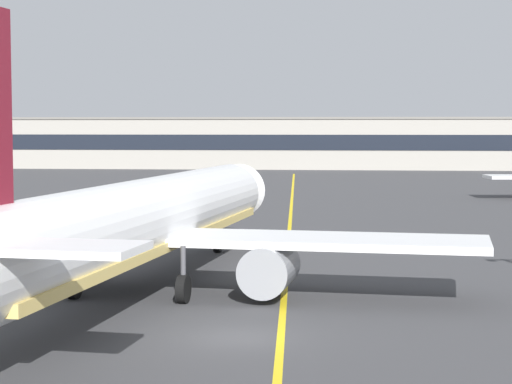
% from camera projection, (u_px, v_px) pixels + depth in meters
% --- Properties ---
extents(ground_plane, '(400.00, 400.00, 0.00)m').
position_uv_depth(ground_plane, '(239.00, 337.00, 34.62)').
color(ground_plane, '#3D3D3F').
extents(taxiway_centreline, '(9.59, 179.78, 0.01)m').
position_uv_depth(taxiway_centreline, '(289.00, 240.00, 64.40)').
color(taxiway_centreline, yellow).
rests_on(taxiway_centreline, ground).
extents(airliner_foreground, '(32.33, 41.50, 11.65)m').
position_uv_depth(airliner_foreground, '(141.00, 223.00, 43.42)').
color(airliner_foreground, white).
rests_on(airliner_foreground, ground).
extents(terminal_building, '(159.62, 12.40, 9.60)m').
position_uv_depth(terminal_building, '(314.00, 143.00, 173.42)').
color(terminal_building, '#9E998E').
rests_on(terminal_building, ground).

